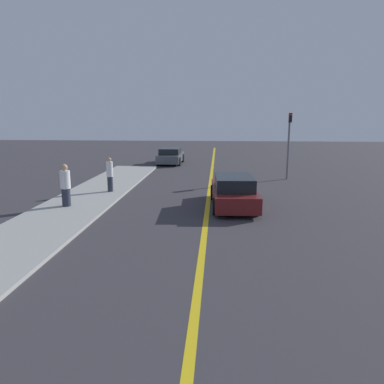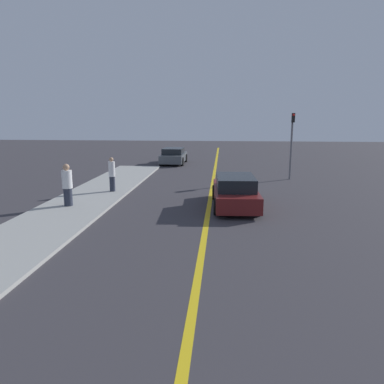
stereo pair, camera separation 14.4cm
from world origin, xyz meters
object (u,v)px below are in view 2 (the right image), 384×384
at_px(pedestrian_mid_group, 67,185).
at_px(pedestrian_far_standing, 112,174).
at_px(traffic_light, 292,139).
at_px(car_ahead_center, 235,192).
at_px(car_far_distant, 174,156).

bearing_deg(pedestrian_mid_group, pedestrian_far_standing, 72.72).
bearing_deg(traffic_light, car_ahead_center, -116.01).
height_order(car_ahead_center, pedestrian_far_standing, pedestrian_far_standing).
relative_size(pedestrian_mid_group, traffic_light, 0.45).
xyz_separation_m(car_ahead_center, car_far_distant, (-4.53, 14.21, -0.03)).
height_order(pedestrian_far_standing, traffic_light, traffic_light).
bearing_deg(car_far_distant, car_ahead_center, -71.53).
bearing_deg(car_ahead_center, pedestrian_far_standing, 156.21).
relative_size(pedestrian_mid_group, pedestrian_far_standing, 1.04).
bearing_deg(pedestrian_far_standing, pedestrian_mid_group, -107.28).
bearing_deg(traffic_light, car_far_distant, 139.56).
height_order(car_far_distant, pedestrian_far_standing, pedestrian_far_standing).
bearing_deg(pedestrian_mid_group, traffic_light, 37.40).
height_order(car_ahead_center, car_far_distant, car_ahead_center).
distance_m(pedestrian_mid_group, traffic_light, 13.46).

